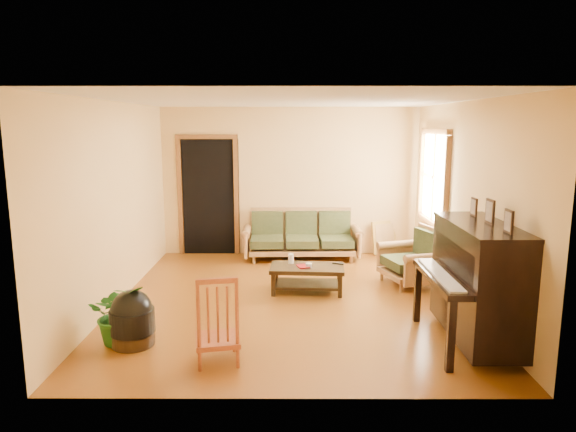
{
  "coord_description": "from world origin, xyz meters",
  "views": [
    {
      "loc": [
        -0.01,
        -6.53,
        2.32
      ],
      "look_at": [
        -0.03,
        0.2,
        1.1
      ],
      "focal_mm": 32.0,
      "sensor_mm": 36.0,
      "label": 1
    }
  ],
  "objects_px": {
    "footstool": "(133,325)",
    "ceramic_crock": "(410,250)",
    "piano": "(480,285)",
    "armchair": "(410,256)",
    "red_chair": "(217,318)",
    "sofa": "(302,235)",
    "coffee_table": "(307,279)",
    "potted_plant": "(119,313)"
  },
  "relations": [
    {
      "from": "piano",
      "to": "red_chair",
      "type": "distance_m",
      "value": 2.75
    },
    {
      "from": "potted_plant",
      "to": "red_chair",
      "type": "bearing_deg",
      "value": -21.22
    },
    {
      "from": "footstool",
      "to": "red_chair",
      "type": "bearing_deg",
      "value": -21.58
    },
    {
      "from": "sofa",
      "to": "armchair",
      "type": "relative_size",
      "value": 2.34
    },
    {
      "from": "footstool",
      "to": "armchair",
      "type": "bearing_deg",
      "value": 31.46
    },
    {
      "from": "sofa",
      "to": "potted_plant",
      "type": "relative_size",
      "value": 2.97
    },
    {
      "from": "red_chair",
      "to": "ceramic_crock",
      "type": "distance_m",
      "value": 4.95
    },
    {
      "from": "footstool",
      "to": "ceramic_crock",
      "type": "height_order",
      "value": "footstool"
    },
    {
      "from": "coffee_table",
      "to": "ceramic_crock",
      "type": "bearing_deg",
      "value": 45.39
    },
    {
      "from": "footstool",
      "to": "ceramic_crock",
      "type": "relative_size",
      "value": 1.87
    },
    {
      "from": "sofa",
      "to": "red_chair",
      "type": "relative_size",
      "value": 2.19
    },
    {
      "from": "coffee_table",
      "to": "ceramic_crock",
      "type": "height_order",
      "value": "coffee_table"
    },
    {
      "from": "coffee_table",
      "to": "potted_plant",
      "type": "relative_size",
      "value": 1.52
    },
    {
      "from": "potted_plant",
      "to": "piano",
      "type": "bearing_deg",
      "value": -0.17
    },
    {
      "from": "piano",
      "to": "footstool",
      "type": "relative_size",
      "value": 3.15
    },
    {
      "from": "armchair",
      "to": "piano",
      "type": "height_order",
      "value": "piano"
    },
    {
      "from": "piano",
      "to": "footstool",
      "type": "distance_m",
      "value": 3.68
    },
    {
      "from": "armchair",
      "to": "footstool",
      "type": "relative_size",
      "value": 1.8
    },
    {
      "from": "coffee_table",
      "to": "piano",
      "type": "xyz_separation_m",
      "value": [
        1.75,
        -1.71,
        0.47
      ]
    },
    {
      "from": "sofa",
      "to": "red_chair",
      "type": "distance_m",
      "value": 4.0
    },
    {
      "from": "sofa",
      "to": "ceramic_crock",
      "type": "distance_m",
      "value": 1.95
    },
    {
      "from": "piano",
      "to": "coffee_table",
      "type": "bearing_deg",
      "value": 135.67
    },
    {
      "from": "sofa",
      "to": "coffee_table",
      "type": "height_order",
      "value": "sofa"
    },
    {
      "from": "piano",
      "to": "potted_plant",
      "type": "bearing_deg",
      "value": 179.79
    },
    {
      "from": "coffee_table",
      "to": "red_chair",
      "type": "height_order",
      "value": "red_chair"
    },
    {
      "from": "piano",
      "to": "red_chair",
      "type": "relative_size",
      "value": 1.64
    },
    {
      "from": "sofa",
      "to": "red_chair",
      "type": "height_order",
      "value": "red_chair"
    },
    {
      "from": "footstool",
      "to": "potted_plant",
      "type": "distance_m",
      "value": 0.2
    },
    {
      "from": "red_chair",
      "to": "ceramic_crock",
      "type": "height_order",
      "value": "red_chair"
    },
    {
      "from": "footstool",
      "to": "potted_plant",
      "type": "relative_size",
      "value": 0.71
    },
    {
      "from": "coffee_table",
      "to": "ceramic_crock",
      "type": "xyz_separation_m",
      "value": [
        1.88,
        1.91,
        -0.06
      ]
    },
    {
      "from": "armchair",
      "to": "red_chair",
      "type": "bearing_deg",
      "value": -152.19
    },
    {
      "from": "footstool",
      "to": "potted_plant",
      "type": "bearing_deg",
      "value": 161.0
    },
    {
      "from": "piano",
      "to": "footstool",
      "type": "xyz_separation_m",
      "value": [
        -3.66,
        -0.04,
        -0.43
      ]
    },
    {
      "from": "armchair",
      "to": "red_chair",
      "type": "height_order",
      "value": "red_chair"
    },
    {
      "from": "armchair",
      "to": "potted_plant",
      "type": "distance_m",
      "value": 4.1
    },
    {
      "from": "footstool",
      "to": "red_chair",
      "type": "height_order",
      "value": "red_chair"
    },
    {
      "from": "footstool",
      "to": "red_chair",
      "type": "distance_m",
      "value": 1.05
    },
    {
      "from": "sofa",
      "to": "piano",
      "type": "height_order",
      "value": "piano"
    },
    {
      "from": "ceramic_crock",
      "to": "potted_plant",
      "type": "relative_size",
      "value": 0.38
    },
    {
      "from": "potted_plant",
      "to": "sofa",
      "type": "bearing_deg",
      "value": 59.67
    },
    {
      "from": "sofa",
      "to": "potted_plant",
      "type": "xyz_separation_m",
      "value": [
        -2.03,
        -3.47,
        -0.09
      ]
    }
  ]
}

